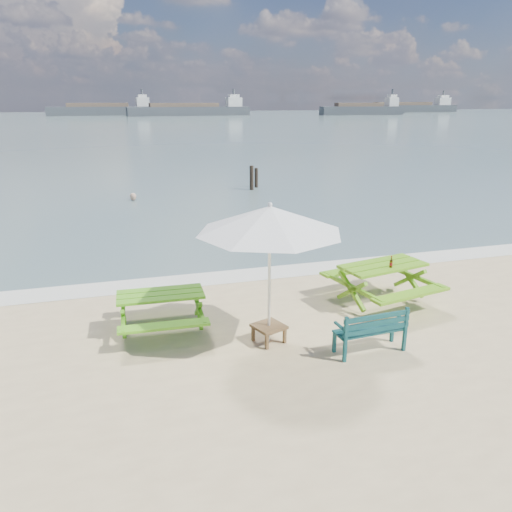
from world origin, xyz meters
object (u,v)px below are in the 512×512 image
object	(u,v)px
side_table	(269,333)
beer_bottle	(391,264)
park_bench	(369,338)
picnic_table_left	(162,313)
picnic_table_right	(382,284)
patio_umbrella	(270,219)
swimmer	(134,211)

from	to	relation	value
side_table	beer_bottle	world-z (taller)	beer_bottle
park_bench	picnic_table_left	bearing A→B (deg)	151.75
picnic_table_right	beer_bottle	size ratio (longest dim) A/B	9.56
picnic_table_left	side_table	size ratio (longest dim) A/B	2.79
picnic_table_right	park_bench	distance (m)	2.24
picnic_table_left	beer_bottle	bearing A→B (deg)	-2.03
side_table	patio_umbrella	world-z (taller)	patio_umbrella
beer_bottle	picnic_table_right	bearing A→B (deg)	99.20
picnic_table_left	park_bench	size ratio (longest dim) A/B	1.41
picnic_table_right	side_table	xyz separation A→B (m)	(-2.80, -1.04, -0.24)
picnic_table_left	patio_umbrella	size ratio (longest dim) A/B	0.56
side_table	patio_umbrella	bearing A→B (deg)	63.43
picnic_table_right	park_bench	size ratio (longest dim) A/B	1.83
park_bench	patio_umbrella	xyz separation A→B (m)	(-1.54, 0.80, 1.99)
picnic_table_right	patio_umbrella	xyz separation A→B (m)	(-2.80, -1.04, 1.82)
swimmer	patio_umbrella	bearing A→B (deg)	-83.17
side_table	patio_umbrella	size ratio (longest dim) A/B	0.20
park_bench	beer_bottle	xyz separation A→B (m)	(1.30, 1.61, 0.70)
park_bench	swimmer	bearing A→B (deg)	102.33
beer_bottle	swimmer	distance (m)	13.85
picnic_table_right	side_table	distance (m)	3.00
patio_umbrella	beer_bottle	size ratio (longest dim) A/B	13.22
park_bench	side_table	size ratio (longest dim) A/B	1.97
beer_bottle	picnic_table_left	bearing A→B (deg)	177.97
picnic_table_right	park_bench	world-z (taller)	picnic_table_right
picnic_table_left	swimmer	xyz separation A→B (m)	(0.11, 12.86, -0.83)
picnic_table_left	picnic_table_right	world-z (taller)	picnic_table_right
picnic_table_left	patio_umbrella	xyz separation A→B (m)	(1.77, -0.98, 1.87)
picnic_table_left	picnic_table_right	bearing A→B (deg)	0.80
picnic_table_right	swimmer	bearing A→B (deg)	109.22
picnic_table_right	side_table	bearing A→B (deg)	-159.57
picnic_table_right	patio_umbrella	size ratio (longest dim) A/B	0.72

